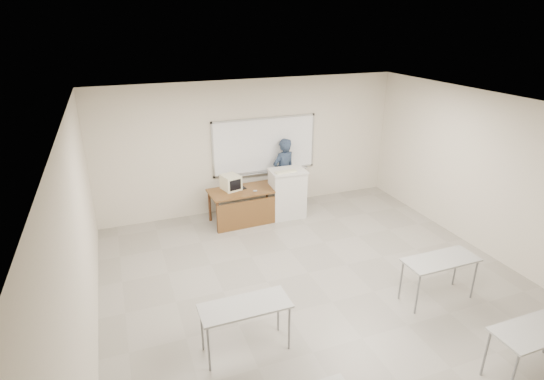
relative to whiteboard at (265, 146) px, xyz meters
name	(u,v)px	position (x,y,z in m)	size (l,w,h in m)	color
floor	(332,302)	(-0.30, -3.97, -1.49)	(7.00, 8.00, 0.01)	gray
whiteboard	(265,146)	(0.00, 0.00, 0.00)	(2.48, 0.10, 1.31)	white
student_desks	(386,320)	(-0.30, -5.32, -0.81)	(4.40, 2.20, 0.73)	gray
instructor_desk	(245,200)	(-0.74, -0.78, -0.93)	(1.50, 0.75, 0.75)	brown
podium	(287,193)	(0.26, -0.77, -0.92)	(0.79, 0.57, 1.11)	silver
crt_monitor	(230,182)	(-0.99, -0.54, -0.57)	(0.36, 0.40, 0.34)	beige
laptop	(237,185)	(-0.84, -0.51, -0.67)	(0.32, 0.29, 0.24)	black
mouse	(255,191)	(-0.54, -0.87, -0.71)	(0.10, 0.06, 0.04)	#95989D
keyboard	(286,172)	(0.16, -0.89, -0.36)	(0.47, 0.16, 0.03)	beige
presenter	(284,173)	(0.41, -0.17, -0.65)	(0.61, 0.40, 1.66)	black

